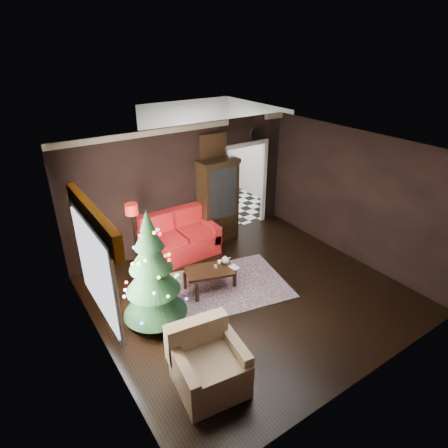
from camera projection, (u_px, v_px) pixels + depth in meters
floor at (250, 295)px, 7.32m from camera, size 5.50×5.50×0.00m
ceiling at (255, 152)px, 6.07m from camera, size 5.50×5.50×0.00m
wall_back at (184, 188)px, 8.55m from camera, size 5.50×0.00×5.50m
wall_front at (373, 305)px, 4.83m from camera, size 5.50×0.00×5.50m
wall_left at (97, 280)px, 5.32m from camera, size 0.00×5.50×5.50m
wall_right at (355, 197)px, 8.07m from camera, size 0.00×5.50×5.50m
doorway at (245, 187)px, 9.56m from camera, size 1.10×0.10×2.10m
left_window at (95, 270)px, 5.46m from camera, size 0.05×1.60×1.40m
valance at (92, 217)px, 5.14m from camera, size 0.12×2.10×0.35m
kitchen_floor at (213, 206)px, 11.14m from camera, size 3.00×3.00×0.00m
kitchen_window at (187, 138)px, 11.46m from camera, size 0.70×0.06×0.70m
rug at (226, 286)px, 7.56m from camera, size 2.65×2.15×0.01m
loveseat at (180, 236)px, 8.42m from camera, size 1.70×0.90×1.00m
curio_cabinet at (218, 202)px, 8.96m from camera, size 0.90×0.45×1.90m
floor_lamp at (135, 241)px, 7.52m from camera, size 0.30×0.30×1.58m
christmas_tree at (152, 272)px, 6.13m from camera, size 1.14×1.14×2.05m
armchair at (210, 362)px, 5.21m from camera, size 1.07×1.07×0.97m
coffee_table at (210, 279)px, 7.41m from camera, size 1.05×0.82×0.42m
teapot at (225, 260)px, 7.48m from camera, size 0.20×0.20×0.16m
cup_a at (219, 262)px, 7.52m from camera, size 0.08×0.08×0.06m
cup_b at (215, 266)px, 7.37m from camera, size 0.08×0.08×0.05m
book at (232, 265)px, 7.30m from camera, size 0.14×0.03×0.19m
wall_clock at (256, 134)px, 9.05m from camera, size 0.32×0.32×0.06m
painting at (213, 146)px, 8.52m from camera, size 0.62×0.05×0.52m
kitchen_counter at (192, 180)px, 11.83m from camera, size 1.80×0.60×0.90m
kitchen_table at (210, 199)px, 10.60m from camera, size 0.70×0.70×0.75m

